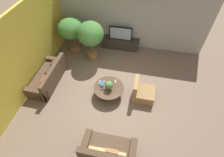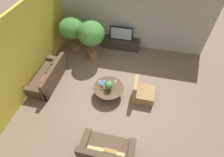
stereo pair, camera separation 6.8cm
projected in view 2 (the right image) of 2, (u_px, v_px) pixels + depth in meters
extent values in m
plane|color=brown|center=(112.00, 92.00, 6.97)|extent=(24.00, 24.00, 0.00)
cube|color=#A39E93|center=(128.00, 17.00, 8.01)|extent=(7.40, 0.12, 3.00)
cube|color=gold|center=(28.00, 48.00, 6.48)|extent=(0.12, 7.40, 3.00)
cube|color=#2D2823|center=(121.00, 43.00, 8.75)|extent=(1.82, 0.48, 0.50)
cube|color=#2D2823|center=(121.00, 39.00, 8.57)|extent=(1.85, 0.50, 0.02)
cube|color=black|center=(121.00, 33.00, 8.32)|extent=(1.09, 0.08, 0.66)
cube|color=#99A8B7|center=(121.00, 34.00, 8.29)|extent=(1.00, 0.00, 0.59)
cube|color=black|center=(121.00, 39.00, 8.55)|extent=(0.33, 0.13, 0.02)
cylinder|color=#756656|center=(109.00, 94.00, 6.91)|extent=(0.63, 0.63, 0.02)
cylinder|color=#756656|center=(109.00, 91.00, 6.77)|extent=(0.10, 0.10, 0.41)
cylinder|color=#4C3828|center=(109.00, 87.00, 6.61)|extent=(1.15, 1.15, 0.02)
cube|color=#4C3828|center=(48.00, 78.00, 7.23)|extent=(0.84, 1.99, 0.42)
cube|color=#4C3828|center=(53.00, 72.00, 6.87)|extent=(0.16, 1.99, 0.42)
cube|color=#4C3828|center=(57.00, 62.00, 7.77)|extent=(0.84, 0.20, 0.54)
cube|color=#4C3828|center=(37.00, 94.00, 6.59)|extent=(0.84, 0.20, 0.54)
cube|color=#422D1E|center=(55.00, 64.00, 7.22)|extent=(0.14, 0.39, 0.36)
cube|color=#422D1E|center=(50.00, 72.00, 6.91)|extent=(0.13, 0.39, 0.36)
cube|color=#B23328|center=(44.00, 81.00, 6.62)|extent=(0.16, 0.35, 0.33)
cube|color=#4C3828|center=(107.00, 151.00, 5.22)|extent=(1.60, 0.84, 0.42)
cube|color=#4C3828|center=(131.00, 156.00, 5.07)|extent=(0.20, 0.84, 0.54)
cube|color=#4C3828|center=(85.00, 145.00, 5.28)|extent=(0.20, 0.84, 0.54)
cube|color=tan|center=(119.00, 156.00, 4.79)|extent=(0.31, 0.12, 0.28)
cube|color=olive|center=(110.00, 154.00, 4.81)|extent=(0.35, 0.16, 0.33)
cube|color=tan|center=(101.00, 152.00, 4.86)|extent=(0.29, 0.14, 0.27)
cube|color=tan|center=(93.00, 150.00, 4.90)|extent=(0.30, 0.13, 0.27)
cube|color=olive|center=(143.00, 94.00, 6.65)|extent=(0.80, 0.76, 0.40)
cube|color=olive|center=(136.00, 86.00, 6.38)|extent=(0.14, 0.76, 0.46)
cylinder|color=brown|center=(76.00, 47.00, 8.68)|extent=(0.51, 0.51, 0.32)
cylinder|color=brown|center=(75.00, 41.00, 8.37)|extent=(0.08, 0.08, 0.50)
ellipsoid|color=#3D7533|center=(73.00, 28.00, 7.86)|extent=(1.25, 1.25, 0.89)
cylinder|color=brown|center=(93.00, 55.00, 8.25)|extent=(0.47, 0.47, 0.37)
cylinder|color=brown|center=(93.00, 48.00, 7.95)|extent=(0.08, 0.08, 0.46)
ellipsoid|color=#3D7533|center=(91.00, 34.00, 7.39)|extent=(1.14, 1.14, 1.04)
cylinder|color=brown|center=(109.00, 88.00, 6.52)|extent=(0.14, 0.14, 0.08)
sphere|color=#3D7533|center=(109.00, 85.00, 6.39)|extent=(0.30, 0.30, 0.30)
cube|color=gold|center=(102.00, 84.00, 6.71)|extent=(0.28, 0.34, 0.02)
cube|color=#A32823|center=(102.00, 84.00, 6.68)|extent=(0.25, 0.21, 0.02)
cube|color=#2D4C84|center=(102.00, 83.00, 6.66)|extent=(0.24, 0.27, 0.04)
cube|color=black|center=(102.00, 89.00, 6.53)|extent=(0.15, 0.12, 0.02)
cube|color=gray|center=(116.00, 81.00, 6.79)|extent=(0.06, 0.16, 0.02)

